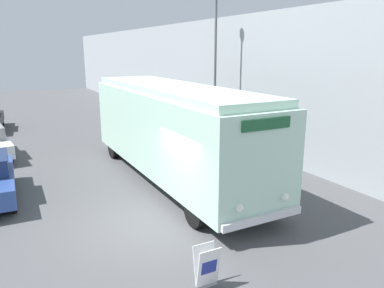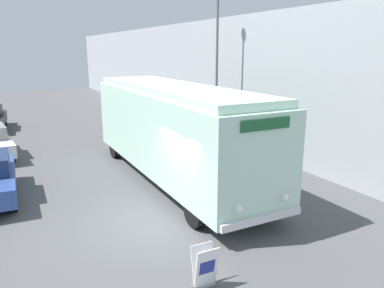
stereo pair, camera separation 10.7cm
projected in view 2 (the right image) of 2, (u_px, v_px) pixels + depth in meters
ground_plane at (151, 225)px, 10.44m from camera, size 80.00×80.00×0.00m
building_wall_right at (205, 78)px, 21.56m from camera, size 0.30×60.00×6.34m
vintage_bus at (173, 128)px, 13.68m from camera, size 2.60×10.66×3.51m
sign_board at (205, 267)px, 7.66m from camera, size 0.50×0.33×0.88m
streetlamp at (217, 50)px, 17.60m from camera, size 0.36×0.36×7.42m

